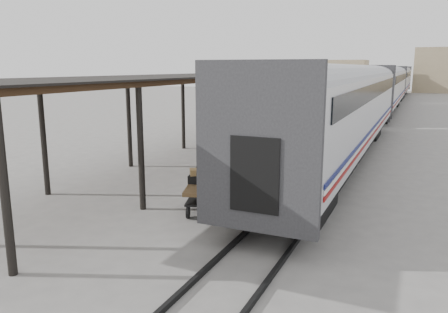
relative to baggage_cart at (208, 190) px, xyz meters
name	(u,v)px	position (x,y,z in m)	size (l,w,h in m)	color
ground	(208,197)	(-0.58, 1.12, -0.65)	(160.00, 160.00, 0.00)	slate
train	(385,86)	(2.62, 34.92, 2.04)	(3.45, 76.01, 4.01)	silver
canopy	(295,73)	(-3.98, 25.12, 3.36)	(4.90, 64.30, 4.15)	#422B19
rails	(383,112)	(2.62, 35.12, -0.59)	(1.54, 150.00, 0.12)	black
building_left	(337,75)	(-10.58, 83.12, 2.35)	(12.00, 8.00, 6.00)	tan
baggage_cart	(208,190)	(0.00, 0.00, 0.00)	(1.95, 2.67, 0.86)	brown
suitcase_stack	(206,175)	(-0.22, 0.26, 0.41)	(1.25, 1.31, 0.58)	#373739
luggage_tug	(300,118)	(-2.51, 21.33, -0.04)	(1.23, 1.67, 1.33)	#9C180E
porter	(206,160)	(0.25, -0.65, 1.11)	(0.65, 0.43, 1.79)	navy
pedestrian	(274,120)	(-2.98, 16.31, 0.32)	(1.14, 0.47, 1.94)	black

